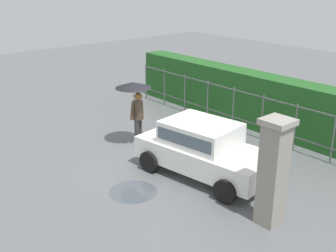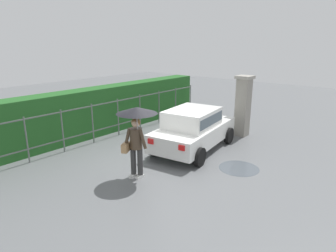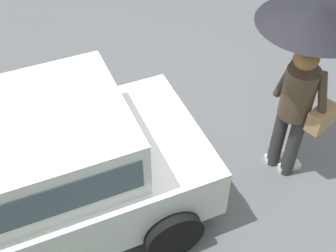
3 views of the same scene
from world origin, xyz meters
TOP-DOWN VIEW (x-y plane):
  - ground_plane at (0.00, 0.00)m, footprint 40.00×40.00m
  - car at (1.43, -0.10)m, footprint 3.91×2.28m
  - pedestrian at (-1.43, -0.23)m, footprint 1.10×1.10m
  - puddle_near at (1.00, -2.13)m, footprint 1.21×1.21m

SIDE VIEW (x-z plane):
  - ground_plane at x=0.00m, z-range 0.00..0.00m
  - puddle_near at x=1.00m, z-range 0.00..0.00m
  - car at x=1.43m, z-range 0.06..1.54m
  - pedestrian at x=-1.43m, z-range 0.53..2.58m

